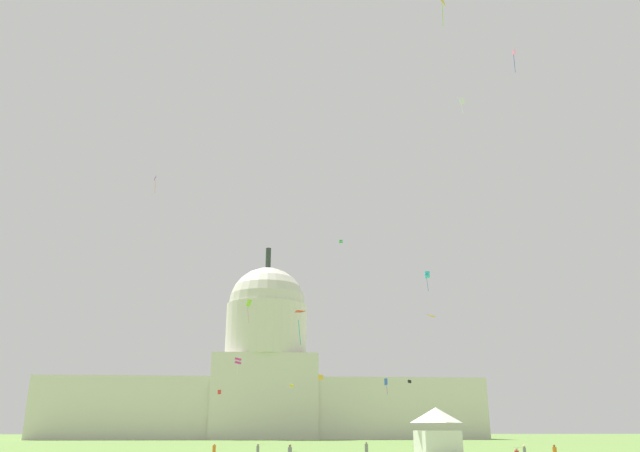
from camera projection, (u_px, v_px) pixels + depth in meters
name	position (u px, v px, depth m)	size (l,w,h in m)	color
capitol_building	(265.00, 381.00, 200.41)	(139.58, 26.80, 62.77)	beige
event_tent	(437.00, 432.00, 74.45)	(4.85, 5.94, 5.58)	white
person_orange_back_center	(214.00, 450.00, 73.07)	(0.51, 0.51, 1.48)	orange
person_grey_edge_west	(258.00, 451.00, 69.71)	(0.34, 0.34, 1.49)	gray
person_grey_front_left	(366.00, 449.00, 75.90)	(0.49, 0.49, 1.57)	gray
kite_gold_high	(443.00, 5.00, 69.63)	(0.74, 0.80, 3.70)	gold
kite_red_low	(297.00, 316.00, 62.54)	(1.29, 1.21, 3.22)	red
kite_pink_high	(514.00, 55.00, 86.88)	(0.17, 0.97, 3.66)	pink
kite_cyan_mid	(427.00, 275.00, 128.78)	(1.11, 1.15, 4.13)	#33BCDB
kite_black_low	(409.00, 382.00, 149.79)	(0.80, 0.75, 0.81)	black
kite_lime_mid	(249.00, 305.00, 103.79)	(0.97, 0.77, 4.06)	#8CD133
kite_yellow_low	(292.00, 385.00, 149.70)	(0.89, 0.87, 0.82)	yellow
kite_magenta_low	(238.00, 361.00, 137.65)	(1.50, 1.46, 3.75)	#D1339E
kite_green_high	(341.00, 241.00, 138.90)	(0.88, 0.91, 0.86)	green
kite_white_high	(462.00, 102.00, 92.59)	(0.97, 0.17, 2.75)	white
kite_violet_high	(155.00, 181.00, 134.48)	(0.53, 0.63, 4.17)	purple
kite_orange_low	(436.00, 319.00, 68.95)	(1.59, 1.80, 0.23)	orange
kite_blue_low	(386.00, 382.00, 120.87)	(0.80, 1.00, 3.14)	blue
kite_gold_low	(321.00, 377.00, 115.03)	(1.06, 0.43, 1.05)	gold
kite_red_low_b	(219.00, 392.00, 166.76)	(0.92, 0.52, 1.16)	red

